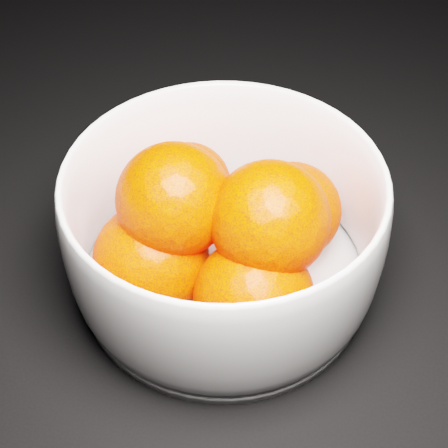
# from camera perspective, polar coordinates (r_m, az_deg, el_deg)

# --- Properties ---
(bowl) EXTENTS (0.24, 0.24, 0.12)m
(bowl) POSITION_cam_1_polar(r_m,az_deg,el_deg) (0.48, -0.00, -0.50)
(bowl) COLOR white
(bowl) RESTS_ON ground
(orange_pile) EXTENTS (0.18, 0.18, 0.13)m
(orange_pile) POSITION_cam_1_polar(r_m,az_deg,el_deg) (0.46, -0.30, -0.84)
(orange_pile) COLOR #FF2D00
(orange_pile) RESTS_ON bowl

